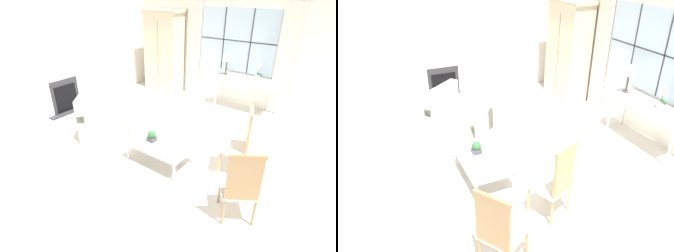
% 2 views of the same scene
% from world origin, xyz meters
% --- Properties ---
extents(ground_plane, '(14.00, 14.00, 0.00)m').
position_xyz_m(ground_plane, '(0.00, 0.00, 0.00)').
color(ground_plane, silver).
extents(wall_back_windowed, '(7.20, 0.14, 2.80)m').
position_xyz_m(wall_back_windowed, '(0.00, 3.02, 1.39)').
color(wall_back_windowed, white).
rests_on(wall_back_windowed, ground_plane).
extents(wall_left, '(0.06, 7.20, 2.80)m').
position_xyz_m(wall_left, '(-3.03, 0.60, 1.40)').
color(wall_left, white).
rests_on(wall_left, ground_plane).
extents(fireplace, '(0.34, 1.23, 2.20)m').
position_xyz_m(fireplace, '(-2.91, -0.06, 0.71)').
color(fireplace, '#2D2D33').
rests_on(fireplace, ground_plane).
extents(armoire, '(1.12, 0.59, 2.19)m').
position_xyz_m(armoire, '(-2.00, 2.68, 1.10)').
color(armoire, beige).
rests_on(armoire, ground_plane).
extents(console_table, '(1.52, 0.44, 0.80)m').
position_xyz_m(console_table, '(0.50, 2.72, 0.71)').
color(console_table, silver).
rests_on(console_table, ground_plane).
extents(table_lamp, '(0.26, 0.26, 0.54)m').
position_xyz_m(table_lamp, '(-0.06, 2.69, 1.22)').
color(table_lamp, '#4C4742').
rests_on(table_lamp, console_table).
extents(potted_orchid, '(0.17, 0.13, 0.39)m').
position_xyz_m(potted_orchid, '(0.73, 2.71, 0.95)').
color(potted_orchid, '#BCB7AD').
rests_on(potted_orchid, console_table).
extents(armchair_upholstered, '(1.29, 1.29, 0.88)m').
position_xyz_m(armchair_upholstered, '(-1.26, -0.20, 0.29)').
color(armchair_upholstered, beige).
rests_on(armchair_upholstered, ground_plane).
extents(side_chair_wooden, '(0.58, 0.58, 1.11)m').
position_xyz_m(side_chair_wooden, '(1.43, 0.29, 0.60)').
color(side_chair_wooden, beige).
rests_on(side_chair_wooden, ground_plane).
extents(accent_chair_wooden, '(0.61, 0.61, 1.07)m').
position_xyz_m(accent_chair_wooden, '(1.87, -0.71, 0.58)').
color(accent_chair_wooden, beige).
rests_on(accent_chair_wooden, ground_plane).
extents(coffee_table, '(1.10, 0.67, 0.37)m').
position_xyz_m(coffee_table, '(0.26, -0.28, 0.33)').
color(coffee_table, silver).
rests_on(coffee_table, ground_plane).
extents(potted_plant_small, '(0.15, 0.15, 0.20)m').
position_xyz_m(potted_plant_small, '(0.11, -0.32, 0.47)').
color(potted_plant_small, '#4C4C51').
rests_on(potted_plant_small, coffee_table).
extents(pillar_candle, '(0.10, 0.10, 0.16)m').
position_xyz_m(pillar_candle, '(0.49, -0.25, 0.44)').
color(pillar_candle, silver).
rests_on(pillar_candle, coffee_table).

